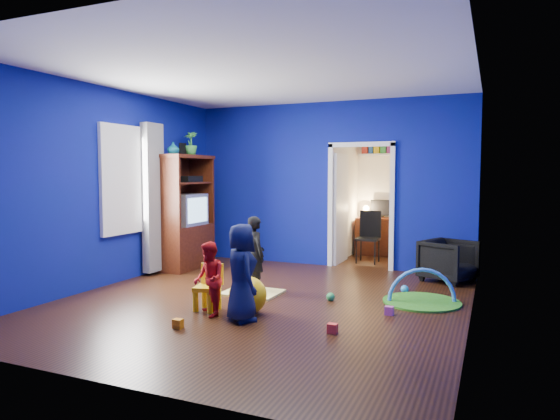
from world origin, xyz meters
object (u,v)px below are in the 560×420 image
at_px(armchair, 448,261).
at_px(child_black, 256,254).
at_px(kid_chair, 207,290).
at_px(crt_tv, 186,210).
at_px(child_navy, 241,272).
at_px(toddler_red, 209,279).
at_px(folding_chair, 368,238).
at_px(play_mat, 422,302).
at_px(hopper_ball, 248,295).
at_px(study_desk, 379,236).
at_px(vase, 173,148).
at_px(tv_armoire, 184,212).

xyz_separation_m(armchair, child_black, (-2.40, -1.76, 0.21)).
bearing_deg(kid_chair, armchair, 36.41).
bearing_deg(crt_tv, child_navy, -45.78).
relative_size(child_navy, toddler_red, 1.27).
bearing_deg(kid_chair, toddler_red, -64.76).
bearing_deg(folding_chair, play_mat, -62.99).
bearing_deg(hopper_ball, child_black, 111.18).
distance_m(crt_tv, study_desk, 3.93).
xyz_separation_m(child_black, hopper_ball, (0.39, -1.02, -0.31)).
bearing_deg(hopper_ball, vase, 141.57).
xyz_separation_m(vase, folding_chair, (2.81, 2.05, -1.60)).
bearing_deg(study_desk, hopper_ball, -95.98).
relative_size(toddler_red, kid_chair, 1.73).
bearing_deg(folding_chair, armchair, -36.25).
distance_m(toddler_red, crt_tv, 3.08).
xyz_separation_m(hopper_ball, folding_chair, (0.51, 3.88, 0.24)).
distance_m(vase, crt_tv, 1.09).
bearing_deg(hopper_ball, tv_armoire, 137.28).
relative_size(armchair, tv_armoire, 0.36).
height_order(hopper_ball, kid_chair, kid_chair).
bearing_deg(folding_chair, crt_tv, -147.70).
relative_size(child_black, toddler_red, 1.23).
xyz_separation_m(crt_tv, hopper_ball, (2.26, -2.13, -0.80)).
distance_m(toddler_red, folding_chair, 4.21).
bearing_deg(hopper_ball, folding_chair, 82.56).
height_order(crt_tv, play_mat, crt_tv).
bearing_deg(play_mat, armchair, 82.15).
relative_size(kid_chair, folding_chair, 0.54).
relative_size(toddler_red, hopper_ball, 1.93).
height_order(armchair, tv_armoire, tv_armoire).
relative_size(toddler_red, folding_chair, 0.94).
distance_m(tv_armoire, folding_chair, 3.35).
distance_m(child_navy, hopper_ball, 0.41).
bearing_deg(toddler_red, armchair, 99.08).
bearing_deg(child_black, play_mat, -130.48).
bearing_deg(folding_chair, toddler_red, -102.13).
relative_size(child_black, child_navy, 0.97).
bearing_deg(hopper_ball, armchair, 54.18).
xyz_separation_m(crt_tv, folding_chair, (2.77, 1.75, -0.56)).
height_order(tv_armoire, play_mat, tv_armoire).
bearing_deg(folding_chair, tv_armoire, -148.07).
relative_size(vase, study_desk, 0.23).
distance_m(hopper_ball, kid_chair, 0.53).
bearing_deg(play_mat, hopper_ball, -143.65).
height_order(play_mat, study_desk, study_desk).
relative_size(crt_tv, study_desk, 0.80).
xyz_separation_m(armchair, child_navy, (-1.96, -3.03, 0.22)).
height_order(hopper_ball, play_mat, hopper_ball).
height_order(vase, kid_chair, vase).
relative_size(armchair, play_mat, 0.73).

